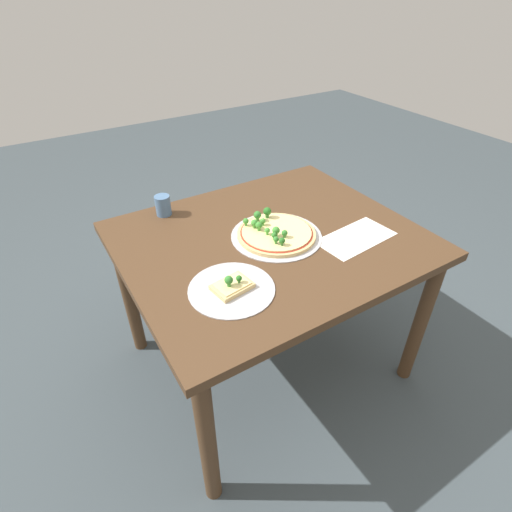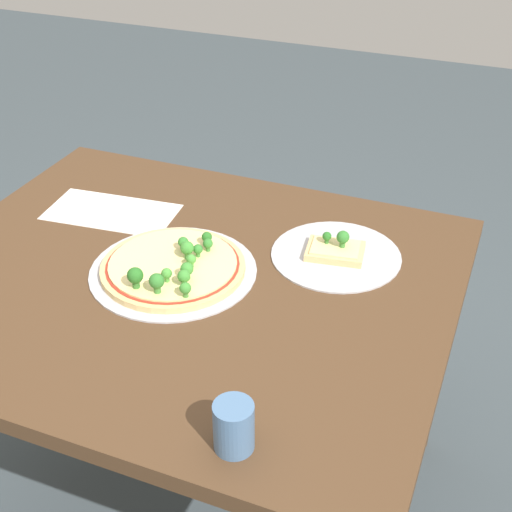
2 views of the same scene
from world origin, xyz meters
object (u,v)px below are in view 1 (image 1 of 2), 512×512
pizza_tray_whole (276,233)px  pizza_tray_slice (232,287)px  drinking_cup (163,205)px  dining_table (270,256)px

pizza_tray_whole → pizza_tray_slice: 0.36m
pizza_tray_whole → pizza_tray_slice: bearing=-147.5°
pizza_tray_slice → pizza_tray_whole: bearing=32.5°
pizza_tray_whole → drinking_cup: size_ratio=4.14×
pizza_tray_slice → drinking_cup: 0.59m
drinking_cup → pizza_tray_whole: bearing=-51.7°
pizza_tray_whole → drinking_cup: (-0.31, 0.39, 0.03)m
dining_table → drinking_cup: (-0.29, 0.39, 0.14)m
dining_table → drinking_cup: size_ratio=13.17×
dining_table → pizza_tray_slice: (-0.28, -0.20, 0.10)m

